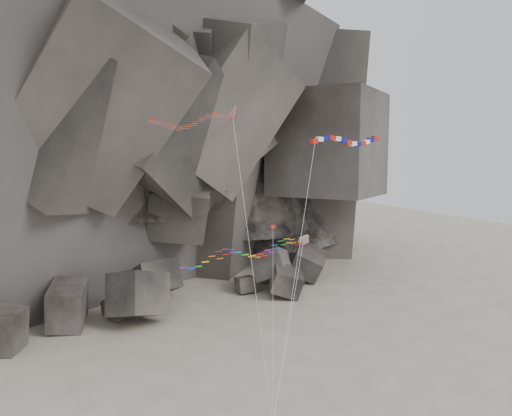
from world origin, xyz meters
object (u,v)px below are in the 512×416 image
parafoil_kite (241,252)px  pennant_kite (273,260)px  delta_kite (188,120)px  banner_kite (346,142)px

parafoil_kite → pennant_kite: bearing=-79.1°
delta_kite → banner_kite: delta_kite is taller
banner_kite → delta_kite: bearing=162.4°
delta_kite → banner_kite: size_ratio=1.12×
parafoil_kite → delta_kite: bearing=133.6°
banner_kite → parafoil_kite: banner_kite is taller
banner_kite → pennant_kite: bearing=-174.9°
delta_kite → pennant_kite: (6.36, -5.98, -14.01)m
parafoil_kite → pennant_kite: size_ratio=0.89×
parafoil_kite → pennant_kite: (1.75, -3.35, -0.38)m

